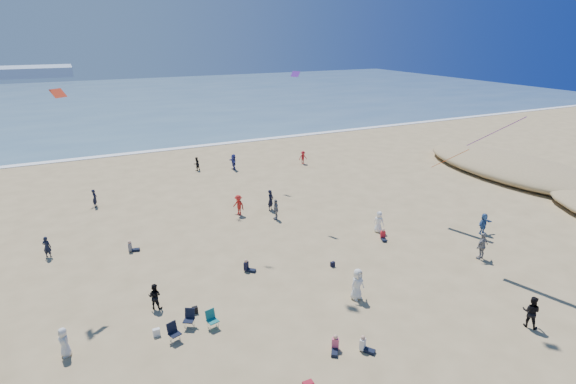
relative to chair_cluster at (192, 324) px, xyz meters
name	(u,v)px	position (x,y,z in m)	size (l,w,h in m)	color
ocean	(108,101)	(4.26, 88.72, -0.47)	(220.00, 100.00, 0.06)	#476B84
surf_line	(147,152)	(4.26, 38.72, -0.46)	(220.00, 1.20, 0.08)	white
standing_flyers	(299,214)	(11.25, 9.95, 0.35)	(30.79, 36.05, 1.90)	gray
seated_group	(285,278)	(6.30, 2.17, -0.08)	(18.01, 16.57, 0.84)	silver
chair_cluster	(192,324)	(0.00, 0.00, 0.00)	(2.74, 1.60, 1.00)	black
white_tote	(156,332)	(-1.72, 0.54, -0.30)	(0.35, 0.20, 0.40)	silver
black_backpack	(195,310)	(0.54, 1.60, -0.31)	(0.30, 0.22, 0.38)	black
navy_bag	(333,264)	(10.00, 2.72, -0.33)	(0.28, 0.18, 0.34)	black
kites_aloft	(371,45)	(13.92, 5.37, 13.22)	(48.57, 41.89, 27.85)	blue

